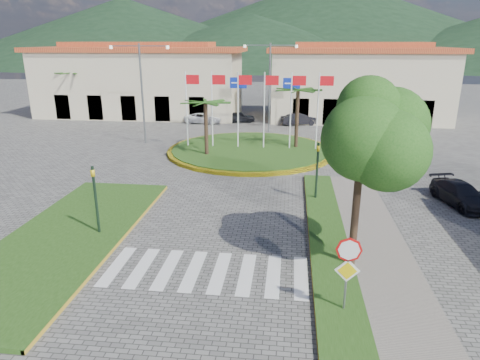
# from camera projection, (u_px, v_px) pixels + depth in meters

# --- Properties ---
(ground) EXTENTS (160.00, 160.00, 0.00)m
(ground) POSITION_uv_depth(u_px,v_px,m) (176.00, 343.00, 12.22)
(ground) COLOR #595754
(ground) RESTS_ON ground
(sidewalk_right) EXTENTS (4.00, 28.00, 0.15)m
(sidewalk_right) POSITION_uv_depth(u_px,v_px,m) (379.00, 313.00, 13.41)
(sidewalk_right) COLOR gray
(sidewalk_right) RESTS_ON ground
(verge_right) EXTENTS (1.60, 28.00, 0.18)m
(verge_right) POSITION_uv_depth(u_px,v_px,m) (340.00, 310.00, 13.54)
(verge_right) COLOR #224513
(verge_right) RESTS_ON ground
(median_left) EXTENTS (5.00, 14.00, 0.18)m
(median_left) POSITION_uv_depth(u_px,v_px,m) (66.00, 237.00, 18.58)
(median_left) COLOR #224513
(median_left) RESTS_ON ground
(crosswalk) EXTENTS (8.00, 3.00, 0.01)m
(crosswalk) POSITION_uv_depth(u_px,v_px,m) (204.00, 271.00, 15.99)
(crosswalk) COLOR silver
(crosswalk) RESTS_ON ground
(roundabout_island) EXTENTS (12.70, 12.70, 6.00)m
(roundabout_island) POSITION_uv_depth(u_px,v_px,m) (250.00, 150.00, 32.92)
(roundabout_island) COLOR yellow
(roundabout_island) RESTS_ON ground
(stop_sign) EXTENTS (0.80, 0.11, 2.65)m
(stop_sign) POSITION_uv_depth(u_px,v_px,m) (348.00, 263.00, 12.97)
(stop_sign) COLOR slate
(stop_sign) RESTS_ON ground
(deciduous_tree) EXTENTS (3.60, 3.60, 6.80)m
(deciduous_tree) POSITION_uv_depth(u_px,v_px,m) (363.00, 133.00, 14.71)
(deciduous_tree) COLOR black
(deciduous_tree) RESTS_ON ground
(traffic_light_left) EXTENTS (0.15, 0.18, 3.20)m
(traffic_light_left) POSITION_uv_depth(u_px,v_px,m) (95.00, 194.00, 18.33)
(traffic_light_left) COLOR black
(traffic_light_left) RESTS_ON ground
(traffic_light_right) EXTENTS (0.15, 0.18, 3.20)m
(traffic_light_right) POSITION_uv_depth(u_px,v_px,m) (317.00, 166.00, 22.43)
(traffic_light_right) COLOR black
(traffic_light_right) RESTS_ON ground
(traffic_light_far) EXTENTS (0.18, 0.15, 3.20)m
(traffic_light_far) POSITION_uv_depth(u_px,v_px,m) (351.00, 120.00, 35.25)
(traffic_light_far) COLOR black
(traffic_light_far) RESTS_ON ground
(direction_sign_west) EXTENTS (1.60, 0.14, 5.20)m
(direction_sign_west) POSITION_uv_depth(u_px,v_px,m) (238.00, 92.00, 40.57)
(direction_sign_west) COLOR slate
(direction_sign_west) RESTS_ON ground
(direction_sign_east) EXTENTS (1.60, 0.14, 5.20)m
(direction_sign_east) POSITION_uv_depth(u_px,v_px,m) (291.00, 93.00, 40.00)
(direction_sign_east) COLOR slate
(direction_sign_east) RESTS_ON ground
(street_lamp_centre) EXTENTS (4.80, 0.16, 8.00)m
(street_lamp_centre) POSITION_uv_depth(u_px,v_px,m) (270.00, 83.00, 39.01)
(street_lamp_centre) COLOR slate
(street_lamp_centre) RESTS_ON ground
(street_lamp_west) EXTENTS (4.80, 0.16, 8.00)m
(street_lamp_west) POSITION_uv_depth(u_px,v_px,m) (142.00, 89.00, 34.47)
(street_lamp_west) COLOR slate
(street_lamp_west) RESTS_ON ground
(building_left) EXTENTS (23.32, 9.54, 8.05)m
(building_left) POSITION_uv_depth(u_px,v_px,m) (141.00, 80.00, 48.43)
(building_left) COLOR beige
(building_left) RESTS_ON ground
(building_right) EXTENTS (19.08, 9.54, 8.05)m
(building_right) POSITION_uv_depth(u_px,v_px,m) (357.00, 83.00, 45.74)
(building_right) COLOR beige
(building_right) RESTS_ON ground
(hill_far_west) EXTENTS (140.00, 140.00, 22.00)m
(hill_far_west) POSITION_uv_depth(u_px,v_px,m) (124.00, 32.00, 147.05)
(hill_far_west) COLOR black
(hill_far_west) RESTS_ON ground
(hill_far_mid) EXTENTS (180.00, 180.00, 30.00)m
(hill_far_mid) POSITION_uv_depth(u_px,v_px,m) (327.00, 21.00, 156.83)
(hill_far_mid) COLOR black
(hill_far_mid) RESTS_ON ground
(hill_near_back) EXTENTS (110.00, 110.00, 16.00)m
(hill_near_back) POSITION_uv_depth(u_px,v_px,m) (251.00, 41.00, 133.51)
(hill_near_back) COLOR black
(hill_near_back) RESTS_ON ground
(white_van) EXTENTS (3.95, 2.10, 1.06)m
(white_van) POSITION_uv_depth(u_px,v_px,m) (203.00, 118.00, 44.38)
(white_van) COLOR white
(white_van) RESTS_ON ground
(car_dark_a) EXTENTS (3.41, 2.04, 1.09)m
(car_dark_a) POSITION_uv_depth(u_px,v_px,m) (240.00, 117.00, 44.92)
(car_dark_a) COLOR black
(car_dark_a) RESTS_ON ground
(car_dark_b) EXTENTS (4.03, 2.33, 1.26)m
(car_dark_b) POSITION_uv_depth(u_px,v_px,m) (300.00, 119.00, 43.40)
(car_dark_b) COLOR black
(car_dark_b) RESTS_ON ground
(car_side_right) EXTENTS (2.56, 4.26, 1.16)m
(car_side_right) POSITION_uv_depth(u_px,v_px,m) (461.00, 194.00, 22.35)
(car_side_right) COLOR black
(car_side_right) RESTS_ON ground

